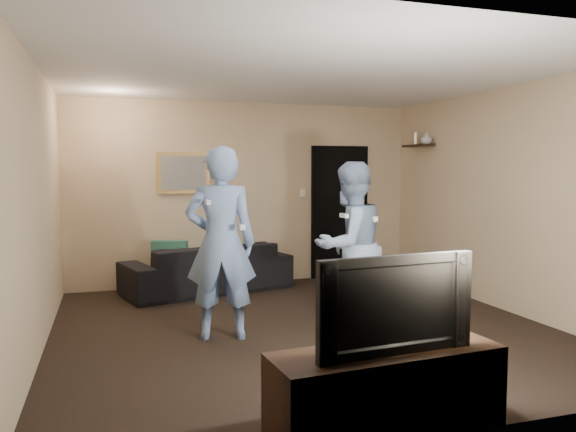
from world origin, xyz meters
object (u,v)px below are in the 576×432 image
object	(u,v)px
wii_player_left	(221,243)
wii_player_right	(350,246)
tv_console	(386,391)
television	(388,302)
sofa	(208,267)

from	to	relation	value
wii_player_left	wii_player_right	xyz separation A→B (m)	(1.33, -0.07, -0.07)
wii_player_left	wii_player_right	size ratio (longest dim) A/B	1.08
tv_console	wii_player_left	size ratio (longest dim) A/B	0.81
television	wii_player_left	xyz separation A→B (m)	(-0.62, 2.24, 0.11)
sofa	wii_player_left	world-z (taller)	wii_player_left
wii_player_left	wii_player_right	distance (m)	1.33
tv_console	wii_player_right	world-z (taller)	wii_player_right
wii_player_left	wii_player_right	world-z (taller)	wii_player_left
television	wii_player_right	size ratio (longest dim) A/B	0.62
sofa	wii_player_right	size ratio (longest dim) A/B	1.29
tv_console	television	size ratio (longest dim) A/B	1.41
sofa	tv_console	xyz separation A→B (m)	(0.40, -4.38, -0.08)
television	wii_player_left	distance (m)	2.33
wii_player_right	tv_console	bearing A→B (deg)	-108.04
wii_player_right	wii_player_left	bearing A→B (deg)	177.15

